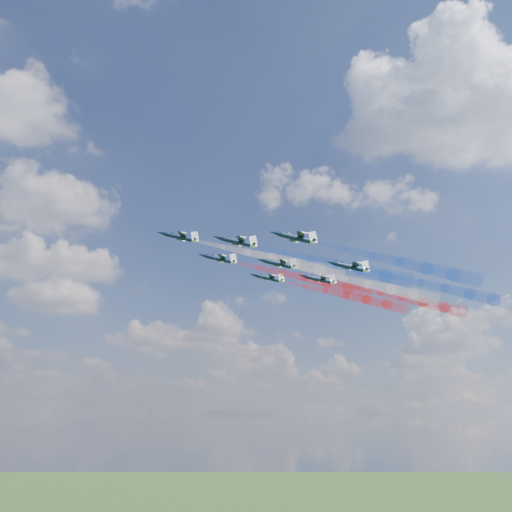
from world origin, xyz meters
TOP-DOWN VIEW (x-y plane):
  - jet_lead at (3.03, 29.88)m, footprint 12.87×11.47m
  - trail_lead at (23.91, 22.56)m, footprint 34.96×15.30m
  - jet_inner_left at (10.82, 15.36)m, footprint 12.87×11.47m
  - trail_inner_left at (31.70, 8.03)m, footprint 34.96×15.30m
  - jet_inner_right at (16.31, 35.99)m, footprint 12.87×11.47m
  - trail_inner_right at (37.18, 28.66)m, footprint 34.96×15.30m
  - jet_outer_left at (17.38, 1.95)m, footprint 12.87×11.47m
  - trail_outer_left at (38.26, -5.37)m, footprint 34.96×15.30m
  - jet_center_third at (25.49, 22.09)m, footprint 12.87×11.47m
  - trail_center_third at (46.36, 14.76)m, footprint 34.96×15.30m
  - jet_outer_right at (33.66, 41.18)m, footprint 12.87×11.47m
  - trail_outer_right at (54.53, 33.86)m, footprint 34.96×15.30m
  - jet_rear_left at (33.98, 5.79)m, footprint 12.87×11.47m
  - trail_rear_left at (54.85, -1.54)m, footprint 34.96×15.30m
  - jet_rear_right at (40.09, 26.31)m, footprint 12.87×11.47m
  - trail_rear_right at (60.96, 18.99)m, footprint 34.96×15.30m

SIDE VIEW (x-z plane):
  - trail_rear_left at x=54.85m, z-range 119.67..129.77m
  - trail_rear_right at x=60.96m, z-range 121.64..131.75m
  - trail_outer_left at x=38.26m, z-range 122.88..132.98m
  - trail_center_third at x=46.36m, z-range 122.95..133.05m
  - jet_rear_left at x=33.98m, z-range 126.29..131.34m
  - trail_outer_right at x=54.53m, z-range 124.28..134.38m
  - trail_inner_left at x=31.70m, z-range 124.59..134.69m
  - jet_rear_right at x=40.09m, z-range 128.27..133.31m
  - trail_inner_right at x=37.18m, z-range 126.26..136.36m
  - jet_outer_left at x=17.38m, z-range 129.50..134.55m
  - jet_center_third at x=25.49m, z-range 129.58..134.62m
  - jet_outer_right at x=33.66m, z-range 130.91..135.95m
  - trail_lead at x=23.91m, z-range 128.45..138.55m
  - jet_inner_left at x=10.82m, z-range 131.21..136.26m
  - jet_inner_right at x=16.31m, z-range 132.89..137.93m
  - jet_lead at x=3.03m, z-range 135.07..140.12m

